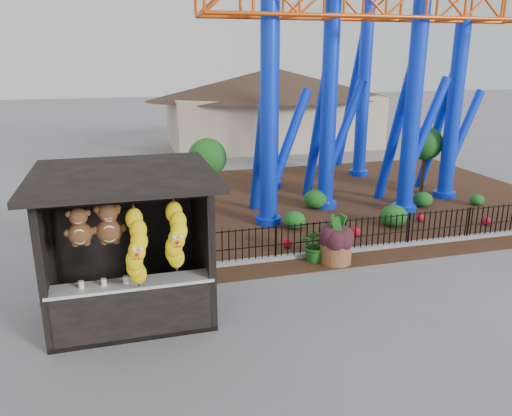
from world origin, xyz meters
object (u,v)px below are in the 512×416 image
object	(u,v)px
terracotta_planter	(336,252)
potted_plant	(316,244)
roller_coaster	(350,21)
prize_booth	(129,250)

from	to	relation	value
terracotta_planter	potted_plant	distance (m)	0.54
potted_plant	terracotta_planter	bearing A→B (deg)	-6.97
roller_coaster	prize_booth	bearing A→B (deg)	-137.95
prize_booth	potted_plant	size ratio (longest dim) A/B	3.69
roller_coaster	potted_plant	size ratio (longest dim) A/B	11.60
prize_booth	potted_plant	xyz separation A→B (m)	(4.83, 1.77, -1.05)
prize_booth	terracotta_planter	world-z (taller)	prize_booth
prize_booth	roller_coaster	bearing A→B (deg)	42.05
terracotta_planter	potted_plant	size ratio (longest dim) A/B	0.87
prize_booth	potted_plant	distance (m)	5.25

